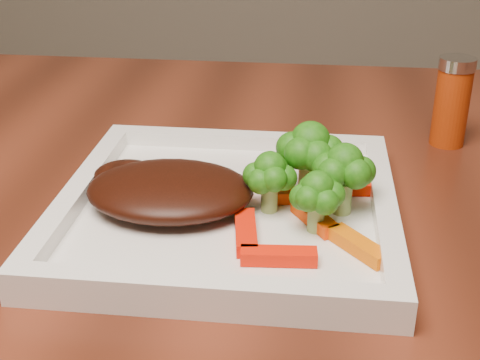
# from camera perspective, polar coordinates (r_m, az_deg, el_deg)

# --- Properties ---
(plate) EXTENTS (0.27, 0.27, 0.01)m
(plate) POSITION_cam_1_polar(r_m,az_deg,el_deg) (0.55, -1.04, -2.85)
(plate) COLOR white
(plate) RESTS_ON dining_table
(steak) EXTENTS (0.14, 0.11, 0.03)m
(steak) POSITION_cam_1_polar(r_m,az_deg,el_deg) (0.54, -5.99, -0.86)
(steak) COLOR black
(steak) RESTS_ON plate
(broccoli_0) EXTENTS (0.07, 0.07, 0.07)m
(broccoli_0) POSITION_cam_1_polar(r_m,az_deg,el_deg) (0.55, 5.96, 1.93)
(broccoli_0) COLOR #1C6510
(broccoli_0) RESTS_ON plate
(broccoli_1) EXTENTS (0.07, 0.07, 0.06)m
(broccoli_1) POSITION_cam_1_polar(r_m,az_deg,el_deg) (0.53, 8.84, 0.35)
(broccoli_1) COLOR #1B6010
(broccoli_1) RESTS_ON plate
(broccoli_2) EXTENTS (0.05, 0.05, 0.06)m
(broccoli_2) POSITION_cam_1_polar(r_m,az_deg,el_deg) (0.50, 6.60, -1.37)
(broccoli_2) COLOR #387213
(broccoli_2) RESTS_ON plate
(broccoli_3) EXTENTS (0.05, 0.05, 0.06)m
(broccoli_3) POSITION_cam_1_polar(r_m,az_deg,el_deg) (0.53, 2.56, 0.35)
(broccoli_3) COLOR #2C7012
(broccoli_3) RESTS_ON plate
(carrot_0) EXTENTS (0.05, 0.02, 0.01)m
(carrot_0) POSITION_cam_1_polar(r_m,az_deg,el_deg) (0.47, 3.33, -6.50)
(carrot_0) COLOR red
(carrot_0) RESTS_ON plate
(carrot_1) EXTENTS (0.05, 0.05, 0.01)m
(carrot_1) POSITION_cam_1_polar(r_m,az_deg,el_deg) (0.49, 10.07, -5.54)
(carrot_1) COLOR #E46503
(carrot_1) RESTS_ON plate
(carrot_2) EXTENTS (0.02, 0.06, 0.01)m
(carrot_2) POSITION_cam_1_polar(r_m,az_deg,el_deg) (0.50, 0.49, -4.47)
(carrot_2) COLOR red
(carrot_2) RESTS_ON plate
(carrot_3) EXTENTS (0.06, 0.02, 0.01)m
(carrot_3) POSITION_cam_1_polar(r_m,az_deg,el_deg) (0.58, 9.43, -0.59)
(carrot_3) COLOR #FF2204
(carrot_3) RESTS_ON plate
(carrot_4) EXTENTS (0.03, 0.06, 0.01)m
(carrot_4) POSITION_cam_1_polar(r_m,az_deg,el_deg) (0.59, 2.50, 0.68)
(carrot_4) COLOR #FF1504
(carrot_4) RESTS_ON plate
(carrot_5) EXTENTS (0.04, 0.05, 0.01)m
(carrot_5) POSITION_cam_1_polar(r_m,az_deg,el_deg) (0.52, 6.36, -3.24)
(carrot_5) COLOR #F54304
(carrot_5) RESTS_ON plate
(carrot_6) EXTENTS (0.05, 0.02, 0.01)m
(carrot_6) POSITION_cam_1_polar(r_m,az_deg,el_deg) (0.56, 5.70, -1.26)
(carrot_6) COLOR #F43D03
(carrot_6) RESTS_ON plate
(spice_shaker) EXTENTS (0.05, 0.05, 0.09)m
(spice_shaker) POSITION_cam_1_polar(r_m,az_deg,el_deg) (0.72, 17.64, 6.37)
(spice_shaker) COLOR #A02F08
(spice_shaker) RESTS_ON dining_table
(carrot_7) EXTENTS (0.05, 0.03, 0.01)m
(carrot_7) POSITION_cam_1_polar(r_m,az_deg,el_deg) (0.58, 9.67, -0.38)
(carrot_7) COLOR #F76704
(carrot_7) RESTS_ON plate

